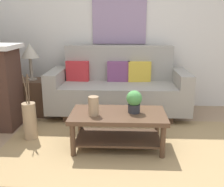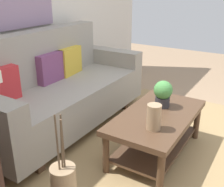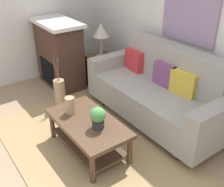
# 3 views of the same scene
# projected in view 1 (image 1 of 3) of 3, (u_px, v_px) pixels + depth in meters

# --- Properties ---
(ground_plane) EXTENTS (9.00, 9.00, 0.00)m
(ground_plane) POSITION_uv_depth(u_px,v_px,m) (125.00, 170.00, 2.64)
(ground_plane) COLOR #9E7F60
(wall_back) EXTENTS (5.00, 0.10, 2.70)m
(wall_back) POSITION_uv_depth(u_px,v_px,m) (125.00, 28.00, 4.38)
(wall_back) COLOR silver
(wall_back) RESTS_ON ground_plane
(area_rug) EXTENTS (2.91, 1.69, 0.01)m
(area_rug) POSITION_uv_depth(u_px,v_px,m) (124.00, 146.00, 3.12)
(area_rug) COLOR #A38456
(area_rug) RESTS_ON ground_plane
(couch) EXTENTS (2.14, 0.84, 1.08)m
(couch) POSITION_uv_depth(u_px,v_px,m) (118.00, 88.00, 4.11)
(couch) COLOR gray
(couch) RESTS_ON ground_plane
(throw_pillow_crimson) EXTENTS (0.37, 0.16, 0.32)m
(throw_pillow_crimson) POSITION_uv_depth(u_px,v_px,m) (78.00, 71.00, 4.20)
(throw_pillow_crimson) COLOR red
(throw_pillow_crimson) RESTS_ON couch
(throw_pillow_plum) EXTENTS (0.36, 0.13, 0.32)m
(throw_pillow_plum) POSITION_uv_depth(u_px,v_px,m) (119.00, 71.00, 4.17)
(throw_pillow_plum) COLOR #7A4270
(throw_pillow_plum) RESTS_ON couch
(throw_pillow_mustard) EXTENTS (0.37, 0.16, 0.32)m
(throw_pillow_mustard) POSITION_uv_depth(u_px,v_px,m) (139.00, 71.00, 4.15)
(throw_pillow_mustard) COLOR gold
(throw_pillow_mustard) RESTS_ON couch
(coffee_table) EXTENTS (1.10, 0.60, 0.43)m
(coffee_table) POSITION_uv_depth(u_px,v_px,m) (118.00, 122.00, 3.03)
(coffee_table) COLOR #513826
(coffee_table) RESTS_ON ground_plane
(tabletop_vase) EXTENTS (0.12, 0.12, 0.22)m
(tabletop_vase) POSITION_uv_depth(u_px,v_px,m) (94.00, 106.00, 2.91)
(tabletop_vase) COLOR tan
(tabletop_vase) RESTS_ON coffee_table
(potted_plant_tabletop) EXTENTS (0.18, 0.18, 0.26)m
(potted_plant_tabletop) POSITION_uv_depth(u_px,v_px,m) (134.00, 101.00, 2.99)
(potted_plant_tabletop) COLOR #2D2D33
(potted_plant_tabletop) RESTS_ON coffee_table
(side_table) EXTENTS (0.44, 0.44, 0.56)m
(side_table) POSITION_uv_depth(u_px,v_px,m) (33.00, 97.00, 4.19)
(side_table) COLOR #513826
(side_table) RESTS_ON ground_plane
(table_lamp) EXTENTS (0.28, 0.28, 0.57)m
(table_lamp) POSITION_uv_depth(u_px,v_px,m) (30.00, 52.00, 4.00)
(table_lamp) COLOR gray
(table_lamp) RESTS_ON side_table
(floor_vase) EXTENTS (0.17, 0.17, 0.48)m
(floor_vase) POSITION_uv_depth(u_px,v_px,m) (30.00, 121.00, 3.27)
(floor_vase) COLOR tan
(floor_vase) RESTS_ON ground_plane
(floor_vase_branch_a) EXTENTS (0.02, 0.02, 0.36)m
(floor_vase_branch_a) POSITION_uv_depth(u_px,v_px,m) (29.00, 89.00, 3.15)
(floor_vase_branch_a) COLOR brown
(floor_vase_branch_a) RESTS_ON floor_vase
(floor_vase_branch_b) EXTENTS (0.04, 0.04, 0.36)m
(floor_vase_branch_b) POSITION_uv_depth(u_px,v_px,m) (27.00, 89.00, 3.17)
(floor_vase_branch_b) COLOR brown
(floor_vase_branch_b) RESTS_ON floor_vase
(floor_vase_branch_c) EXTENTS (0.04, 0.05, 0.36)m
(floor_vase_branch_c) POSITION_uv_depth(u_px,v_px,m) (26.00, 89.00, 3.14)
(floor_vase_branch_c) COLOR brown
(floor_vase_branch_c) RESTS_ON floor_vase
(framed_painting) EXTENTS (0.89, 0.03, 0.77)m
(framed_painting) POSITION_uv_depth(u_px,v_px,m) (119.00, 20.00, 4.28)
(framed_painting) COLOR gray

